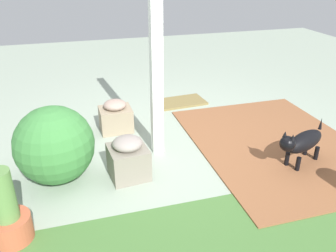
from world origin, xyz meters
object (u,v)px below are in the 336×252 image
object	(u,v)px
porch_pillar	(156,52)
doormat	(181,102)
stone_planter_nearest	(116,117)
terracotta_pot_tall	(8,217)
dog	(302,142)
stone_planter_mid	(128,158)
round_shrub	(54,145)

from	to	relation	value
porch_pillar	doormat	world-z (taller)	porch_pillar
stone_planter_nearest	terracotta_pot_tall	bearing A→B (deg)	57.47
stone_planter_nearest	porch_pillar	bearing A→B (deg)	119.74
porch_pillar	terracotta_pot_tall	distance (m)	1.97
dog	porch_pillar	bearing A→B (deg)	-27.64
terracotta_pot_tall	doormat	size ratio (longest dim) A/B	0.88
stone_planter_mid	round_shrub	distance (m)	0.71
stone_planter_mid	dog	distance (m)	1.77
round_shrub	doormat	distance (m)	2.37
round_shrub	terracotta_pot_tall	bearing A→B (deg)	64.77
stone_planter_mid	dog	world-z (taller)	dog
porch_pillar	dog	bearing A→B (deg)	152.36
terracotta_pot_tall	dog	world-z (taller)	terracotta_pot_tall
terracotta_pot_tall	dog	xyz separation A→B (m)	(-2.77, -0.31, 0.05)
porch_pillar	terracotta_pot_tall	world-z (taller)	porch_pillar
dog	doormat	xyz separation A→B (m)	(0.65, -1.98, -0.26)
round_shrub	doormat	xyz separation A→B (m)	(-1.77, -1.54, -0.36)
stone_planter_nearest	stone_planter_mid	bearing A→B (deg)	88.22
stone_planter_mid	dog	bearing A→B (deg)	170.32
dog	doormat	size ratio (longest dim) A/B	0.94
stone_planter_mid	dog	xyz separation A→B (m)	(-1.75, 0.30, 0.07)
stone_planter_nearest	doormat	bearing A→B (deg)	-149.17
porch_pillar	stone_planter_nearest	bearing A→B (deg)	-60.26
terracotta_pot_tall	doormat	xyz separation A→B (m)	(-2.12, -2.29, -0.21)
stone_planter_nearest	stone_planter_mid	size ratio (longest dim) A/B	0.93
porch_pillar	round_shrub	size ratio (longest dim) A/B	2.99
doormat	stone_planter_mid	bearing A→B (deg)	56.94
dog	round_shrub	bearing A→B (deg)	-10.44
stone_planter_mid	doormat	xyz separation A→B (m)	(-1.10, -1.68, -0.19)
porch_pillar	doormat	distance (m)	1.83
round_shrub	doormat	bearing A→B (deg)	-138.94
porch_pillar	stone_planter_mid	distance (m)	1.08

